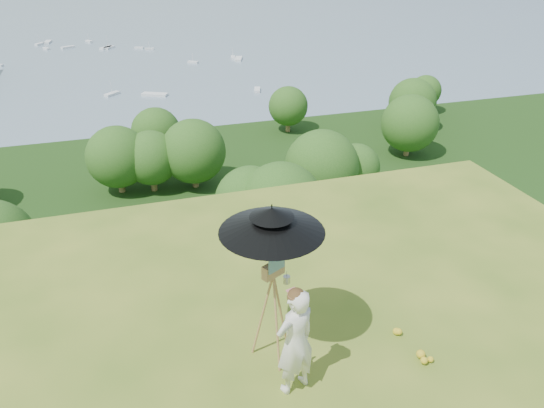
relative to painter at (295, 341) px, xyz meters
name	(u,v)px	position (x,y,z in m)	size (l,w,h in m)	color
forest_slope	(162,349)	(-0.36, 33.64, -29.75)	(140.00, 56.00, 22.00)	#19340E
shoreline_tier	(136,216)	(-0.36, 73.64, -36.75)	(170.00, 28.00, 8.00)	gray
bay_water	(104,33)	(-0.36, 238.64, -34.75)	(700.00, 700.00, 0.00)	slate
slope_trees	(145,215)	(-0.36, 33.64, -15.75)	(110.00, 50.00, 6.00)	#214F17
harbor_town	(131,179)	(-0.36, 73.64, -30.25)	(110.00, 22.00, 5.00)	silver
moored_boats	(68,79)	(-12.86, 159.64, -34.40)	(140.00, 140.00, 0.70)	white
painter	(295,341)	(0.00, 0.00, 0.00)	(0.54, 0.36, 1.49)	beige
field_easel	(273,308)	(-0.08, 0.61, 0.06)	(0.61, 0.61, 1.62)	olive
sun_umbrella	(272,240)	(-0.09, 0.63, 1.06)	(1.28, 1.28, 0.95)	black
painter_cap	(296,293)	(0.00, 0.00, 0.71)	(0.21, 0.25, 0.10)	#D9777B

